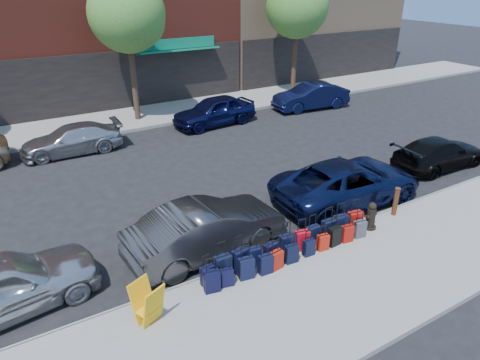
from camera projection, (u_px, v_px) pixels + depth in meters
ground at (209, 192)px, 15.82m from camera, size 120.00×120.00×0.00m
sidewalk_near at (325, 292)px, 10.76m from camera, size 60.00×4.00×0.15m
sidewalk_far at (127, 119)px, 23.54m from camera, size 60.00×4.00×0.15m
curb_near at (279, 251)px, 12.32m from camera, size 60.00×0.08×0.15m
curb_far at (138, 129)px, 21.97m from camera, size 60.00×0.08×0.15m
tree_center at (130, 16)px, 21.12m from camera, size 3.80×3.80×7.27m
tree_right at (299, 8)px, 25.93m from camera, size 3.80×3.80×7.27m
suitcase_front_0 at (207, 275)px, 10.81m from camera, size 0.37×0.23×0.85m
suitcase_front_1 at (223, 267)px, 11.03m from camera, size 0.44×0.24×1.05m
suitcase_front_2 at (240, 260)px, 11.26m from camera, size 0.48×0.32×1.07m
suitcase_front_3 at (254, 257)px, 11.47m from camera, size 0.41×0.26×0.92m
suitcase_front_4 at (270, 253)px, 11.64m from camera, size 0.42×0.28×0.94m
suitcase_front_5 at (287, 245)px, 11.91m from camera, size 0.45×0.26×1.05m
suitcase_front_6 at (302, 240)px, 12.16m from camera, size 0.44×0.29×0.98m
suitcase_front_7 at (313, 235)px, 12.40m from camera, size 0.40×0.22×0.96m
suitcase_front_8 at (329, 230)px, 12.60m from camera, size 0.45×0.26×1.07m
suitcase_front_9 at (340, 225)px, 12.84m from camera, size 0.47×0.30×1.05m
suitcase_front_10 at (355, 222)px, 13.03m from camera, size 0.47×0.31×1.06m
suitcase_back_0 at (212, 281)px, 10.56m from camera, size 0.43×0.30×0.95m
suitcase_back_1 at (227, 277)px, 10.77m from camera, size 0.36×0.25×0.78m
suitcase_back_2 at (246, 268)px, 11.02m from camera, size 0.43×0.29×0.96m
suitcase_back_3 at (266, 264)px, 11.21m from camera, size 0.38×0.24×0.88m
suitcase_back_4 at (276, 260)px, 11.39m from camera, size 0.39×0.26×0.87m
suitcase_back_5 at (291, 254)px, 11.64m from camera, size 0.38×0.24×0.86m
suitcase_back_6 at (309, 248)px, 11.94m from camera, size 0.33×0.20×0.79m
suitcase_back_7 at (323, 242)px, 12.18m from camera, size 0.35×0.23×0.78m
suitcase_back_8 at (334, 236)px, 12.38m from camera, size 0.41×0.26×0.94m
suitcase_back_9 at (347, 234)px, 12.55m from camera, size 0.38×0.25×0.84m
suitcase_back_10 at (360, 229)px, 12.77m from camera, size 0.39×0.26×0.87m
fire_hydrant at (371, 216)px, 13.16m from camera, size 0.45×0.40×0.89m
bollard at (396, 201)px, 13.85m from camera, size 0.18×0.18×0.97m
display_rack at (148, 303)px, 9.55m from camera, size 0.77×0.80×1.02m
car_near_0 at (1, 286)px, 9.93m from camera, size 4.63×2.36×1.51m
car_near_1 at (207, 229)px, 12.11m from camera, size 4.81×2.02×1.54m
car_near_2 at (347, 182)px, 14.88m from camera, size 5.55×2.72×1.52m
car_near_3 at (439, 153)px, 17.61m from camera, size 4.41×1.90×1.26m
car_far_1 at (72, 139)px, 19.04m from camera, size 4.42×1.92×1.27m
car_far_2 at (214, 111)px, 22.54m from camera, size 4.64×2.19×1.53m
car_far_3 at (311, 96)px, 25.28m from camera, size 4.70×2.07×1.50m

